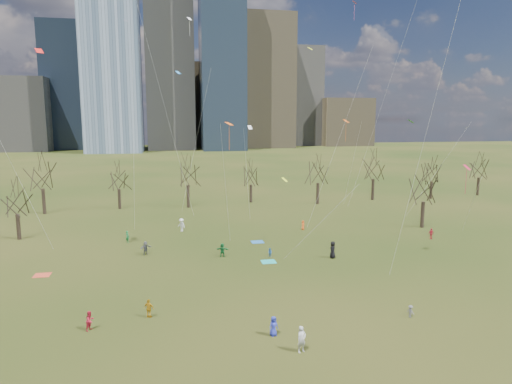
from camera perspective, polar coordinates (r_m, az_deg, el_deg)
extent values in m
plane|color=black|center=(45.54, 2.93, -11.10)|extent=(500.00, 500.00, 0.00)
cube|color=slate|center=(236.78, -17.76, 19.20)|extent=(26.00, 26.00, 118.00)
cube|color=slate|center=(248.53, -10.76, 16.27)|extent=(24.00, 24.00, 95.00)
cube|color=#384C66|center=(241.00, -4.28, 17.84)|extent=(22.00, 22.00, 105.00)
cube|color=#726347|center=(263.17, 1.25, 13.50)|extent=(28.00, 28.00, 72.00)
cube|color=#384C66|center=(266.68, -22.18, 12.03)|extent=(25.00, 25.00, 65.00)
cube|color=slate|center=(283.43, 5.64, 11.72)|extent=(22.00, 22.00, 58.00)
cube|color=#726347|center=(282.02, -7.97, 10.68)|extent=(30.00, 30.00, 48.00)
cube|color=slate|center=(262.33, -27.82, 8.55)|extent=(35.00, 30.00, 36.00)
cube|color=#726347|center=(286.55, 10.74, 8.58)|extent=(30.00, 28.00, 28.00)
cylinder|color=black|center=(84.19, -25.00, -1.05)|extent=(0.55, 0.55, 4.28)
cylinder|color=black|center=(84.09, -16.70, -0.83)|extent=(0.52, 0.52, 3.60)
cylinder|color=black|center=(82.69, -8.48, -0.54)|extent=(0.54, 0.54, 4.05)
cylinder|color=black|center=(87.00, -0.65, -0.19)|extent=(0.51, 0.51, 3.38)
cylinder|color=black|center=(86.10, 7.71, -0.18)|extent=(0.54, 0.54, 3.96)
cylinder|color=black|center=(92.40, 14.39, 0.31)|extent=(0.54, 0.54, 4.14)
cylinder|color=black|center=(97.32, 21.03, 0.23)|extent=(0.52, 0.52, 3.51)
cylinder|color=black|center=(105.71, 26.00, 0.63)|extent=(0.53, 0.53, 3.74)
cylinder|color=black|center=(67.91, -27.56, -3.88)|extent=(0.51, 0.51, 3.38)
cylinder|color=black|center=(71.06, 20.09, -2.67)|extent=(0.53, 0.53, 3.83)
cube|color=teal|center=(51.39, 1.57, -8.70)|extent=(1.60, 1.50, 0.03)
cube|color=#2360A4|center=(59.33, 0.18, -6.26)|extent=(1.60, 1.50, 0.03)
cube|color=#CA4128|center=(51.96, -25.17, -9.39)|extent=(1.60, 1.50, 0.03)
imported|color=#2A35B9|center=(34.77, 2.21, -16.41)|extent=(0.85, 0.69, 1.49)
imported|color=silver|center=(32.71, 5.72, -17.84)|extent=(0.78, 0.65, 1.84)
imported|color=red|center=(37.68, -20.03, -14.87)|extent=(0.88, 0.93, 1.51)
imported|color=slate|center=(39.69, 18.75, -13.94)|extent=(0.59, 0.75, 1.02)
imported|color=gold|center=(38.52, -13.23, -13.98)|extent=(0.97, 0.77, 1.54)
imported|color=#186E32|center=(53.10, -4.23, -7.24)|extent=(1.56, 0.83, 1.61)
imported|color=black|center=(53.17, 9.56, -7.13)|extent=(0.99, 1.14, 1.96)
imported|color=#2A65B7|center=(53.04, 1.76, -7.57)|extent=(0.62, 0.63, 1.03)
imported|color=white|center=(65.50, -9.31, -4.08)|extent=(1.34, 1.34, 1.86)
imported|color=red|center=(64.97, 21.05, -4.88)|extent=(0.88, 0.45, 1.44)
imported|color=slate|center=(55.40, -13.65, -6.80)|extent=(1.49, 1.16, 1.57)
imported|color=orange|center=(65.95, 5.89, -4.14)|extent=(0.71, 0.79, 1.36)
imported|color=#1C7F3D|center=(61.26, -15.78, -5.38)|extent=(0.65, 0.66, 1.53)
plane|color=#E45713|center=(52.65, -3.39, 8.53)|extent=(1.35, 1.35, 0.39)
cylinder|color=silver|center=(50.18, -3.82, 0.58)|extent=(1.69, 5.88, 13.82)
cylinder|color=#E45713|center=(52.69, -3.37, 6.73)|extent=(0.04, 0.04, 2.70)
plane|color=#E3F526|center=(60.65, 6.79, 17.37)|extent=(1.00, 0.97, 0.37)
cylinder|color=silver|center=(59.03, 10.23, 6.27)|extent=(6.45, 4.49, 23.12)
plane|color=red|center=(64.19, 24.87, 2.82)|extent=(1.29, 1.22, 0.64)
cylinder|color=silver|center=(59.96, 25.31, -1.58)|extent=(4.45, 8.71, 8.25)
cylinder|color=red|center=(64.40, 24.76, 1.15)|extent=(0.04, 0.04, 3.15)
plane|color=#F259AF|center=(61.67, -15.98, 19.91)|extent=(0.99, 1.02, 0.32)
cylinder|color=silver|center=(57.27, -15.09, 7.59)|extent=(1.19, 6.43, 26.25)
plane|color=white|center=(69.26, -8.32, 20.65)|extent=(0.98, 0.91, 0.51)
cylinder|color=silver|center=(64.36, -10.91, 8.78)|extent=(6.74, 6.79, 28.31)
cylinder|color=white|center=(69.02, -8.30, 19.60)|extent=(0.04, 0.04, 2.10)
plane|color=green|center=(70.26, 18.79, 8.36)|extent=(0.95, 1.08, 0.51)
cylinder|color=silver|center=(70.58, 21.73, 2.49)|extent=(6.77, 4.24, 14.01)
plane|color=#2F83C8|center=(71.69, -9.71, 14.50)|extent=(1.11, 1.08, 0.46)
cylinder|color=silver|center=(67.77, -7.59, 5.88)|extent=(4.27, 7.58, 21.24)
plane|color=#DD5912|center=(77.59, 11.20, 8.70)|extent=(1.41, 1.38, 0.55)
cylinder|color=silver|center=(74.06, 11.91, 3.23)|extent=(0.85, 8.09, 14.03)
cylinder|color=#DD5912|center=(77.62, 11.16, 7.36)|extent=(0.04, 0.04, 3.00)
plane|color=#E2FF28|center=(46.03, 3.60, 1.56)|extent=(0.86, 0.88, 0.40)
cylinder|color=silver|center=(45.68, 7.99, -3.86)|extent=(6.23, 4.20, 8.31)
plane|color=red|center=(54.46, -25.47, 15.66)|extent=(1.31, 1.24, 0.57)
cylinder|color=silver|center=(51.27, -28.60, 3.92)|extent=(5.41, 7.47, 21.36)
plane|color=#EF58B7|center=(78.31, 12.23, 22.16)|extent=(0.74, 0.86, 0.44)
cylinder|color=silver|center=(74.45, 15.37, 10.18)|extent=(6.94, 7.08, 32.30)
cylinder|color=#EF58B7|center=(78.00, 12.19, 21.14)|extent=(0.04, 0.04, 2.40)
plane|color=white|center=(64.95, -0.77, 8.09)|extent=(0.89, 0.70, 0.58)
cylinder|color=silver|center=(62.74, -1.13, 2.01)|extent=(1.77, 5.14, 13.19)
cylinder|color=silver|center=(40.67, 21.06, 9.14)|extent=(2.97, 5.92, 29.55)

